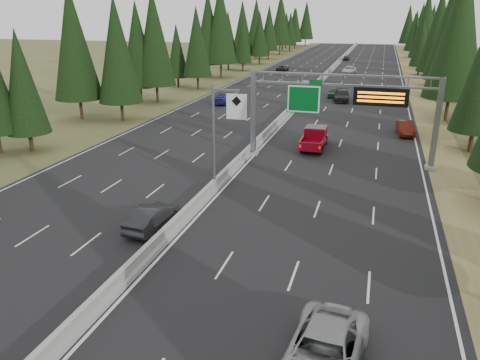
% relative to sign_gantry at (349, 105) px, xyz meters
% --- Properties ---
extents(road, '(32.00, 260.00, 0.08)m').
position_rel_sign_gantry_xyz_m(road, '(-8.92, 45.12, -5.23)').
color(road, black).
rests_on(road, ground).
extents(shoulder_right, '(3.60, 260.00, 0.06)m').
position_rel_sign_gantry_xyz_m(shoulder_right, '(8.88, 45.12, -5.24)').
color(shoulder_right, olive).
rests_on(shoulder_right, ground).
extents(shoulder_left, '(3.60, 260.00, 0.06)m').
position_rel_sign_gantry_xyz_m(shoulder_left, '(-26.72, 45.12, -5.24)').
color(shoulder_left, '#434E24').
rests_on(shoulder_left, ground).
extents(median_barrier, '(0.70, 260.00, 0.85)m').
position_rel_sign_gantry_xyz_m(median_barrier, '(-8.92, 45.12, -4.85)').
color(median_barrier, gray).
rests_on(median_barrier, road).
extents(sign_gantry, '(16.75, 0.98, 7.80)m').
position_rel_sign_gantry_xyz_m(sign_gantry, '(0.00, 0.00, 0.00)').
color(sign_gantry, slate).
rests_on(sign_gantry, road).
extents(hov_sign_pole, '(2.80, 0.50, 8.00)m').
position_rel_sign_gantry_xyz_m(hov_sign_pole, '(-8.33, -9.92, -0.54)').
color(hov_sign_pole, slate).
rests_on(hov_sign_pole, road).
extents(tree_row_right, '(11.80, 242.74, 18.98)m').
position_rel_sign_gantry_xyz_m(tree_row_right, '(12.85, 25.87, 4.20)').
color(tree_row_right, black).
rests_on(tree_row_right, ground).
extents(tree_row_left, '(11.88, 241.52, 18.88)m').
position_rel_sign_gantry_xyz_m(tree_row_left, '(-30.84, 41.63, 3.81)').
color(tree_row_left, black).
rests_on(tree_row_left, ground).
extents(silver_minivan, '(3.34, 6.24, 1.67)m').
position_rel_sign_gantry_xyz_m(silver_minivan, '(1.34, -26.88, -4.36)').
color(silver_minivan, '#9E9FA3').
rests_on(silver_minivan, road).
extents(red_pickup, '(2.15, 6.03, 1.96)m').
position_rel_sign_gantry_xyz_m(red_pickup, '(-3.31, 4.46, -4.10)').
color(red_pickup, black).
rests_on(red_pickup, road).
extents(car_ahead_green, '(2.21, 4.55, 1.50)m').
position_rel_sign_gantry_xyz_m(car_ahead_green, '(-4.28, 34.83, -4.44)').
color(car_ahead_green, '#135628').
rests_on(car_ahead_green, road).
extents(car_ahead_dkred, '(1.99, 4.65, 1.49)m').
position_rel_sign_gantry_xyz_m(car_ahead_dkred, '(5.58, 12.24, -4.44)').
color(car_ahead_dkred, '#50150B').
rests_on(car_ahead_dkred, road).
extents(car_ahead_dkgrey, '(2.70, 5.76, 1.63)m').
position_rel_sign_gantry_xyz_m(car_ahead_dkgrey, '(-3.02, 31.63, -4.38)').
color(car_ahead_dkgrey, black).
rests_on(car_ahead_dkgrey, road).
extents(car_ahead_white, '(2.87, 5.83, 1.59)m').
position_rel_sign_gantry_xyz_m(car_ahead_white, '(-4.39, 66.91, -4.39)').
color(car_ahead_white, silver).
rests_on(car_ahead_white, road).
extents(car_ahead_far, '(1.76, 3.91, 1.30)m').
position_rel_sign_gantry_xyz_m(car_ahead_far, '(-7.42, 98.24, -4.54)').
color(car_ahead_far, black).
rests_on(car_ahead_far, road).
extents(car_onc_near, '(1.92, 4.67, 1.51)m').
position_rel_sign_gantry_xyz_m(car_onc_near, '(-10.42, -17.32, -4.44)').
color(car_onc_near, black).
rests_on(car_onc_near, road).
extents(car_onc_blue, '(2.23, 4.96, 1.41)m').
position_rel_sign_gantry_xyz_m(car_onc_blue, '(-19.70, 24.34, -4.48)').
color(car_onc_blue, navy).
rests_on(car_onc_blue, road).
extents(car_onc_white, '(2.13, 4.40, 1.45)m').
position_rel_sign_gantry_xyz_m(car_onc_white, '(-10.42, 43.16, -4.47)').
color(car_onc_white, '#B8B8B8').
rests_on(car_onc_white, road).
extents(car_onc_far, '(2.51, 5.12, 1.40)m').
position_rel_sign_gantry_xyz_m(car_onc_far, '(-19.34, 66.47, -4.49)').
color(car_onc_far, black).
rests_on(car_onc_far, road).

